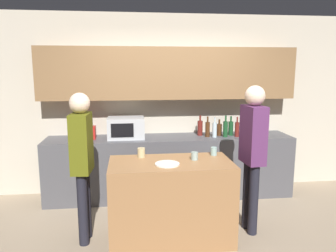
% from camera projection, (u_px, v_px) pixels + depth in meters
% --- Properties ---
extents(ground_plane, '(14.00, 14.00, 0.00)m').
position_uv_depth(ground_plane, '(186.00, 243.00, 3.60)').
color(ground_plane, gray).
extents(back_wall, '(6.40, 0.40, 2.70)m').
position_uv_depth(back_wall, '(168.00, 92.00, 4.96)').
color(back_wall, beige).
rests_on(back_wall, ground_plane).
extents(back_counter, '(3.60, 0.62, 0.90)m').
position_uv_depth(back_counter, '(170.00, 167.00, 4.88)').
color(back_counter, '#4C4C51').
rests_on(back_counter, ground_plane).
extents(kitchen_island, '(1.34, 0.69, 0.90)m').
position_uv_depth(kitchen_island, '(171.00, 201.00, 3.63)').
color(kitchen_island, '#996B42').
rests_on(kitchen_island, ground_plane).
extents(microwave, '(0.52, 0.39, 0.30)m').
position_uv_depth(microwave, '(126.00, 128.00, 4.71)').
color(microwave, '#B7BABC').
rests_on(microwave, back_counter).
extents(toaster, '(0.26, 0.16, 0.18)m').
position_uv_depth(toaster, '(86.00, 133.00, 4.66)').
color(toaster, '#B21E19').
rests_on(toaster, back_counter).
extents(potted_plant, '(0.14, 0.14, 0.39)m').
position_uv_depth(potted_plant, '(254.00, 122.00, 4.93)').
color(potted_plant, '#333D4C').
rests_on(potted_plant, back_counter).
extents(bottle_0, '(0.08, 0.08, 0.31)m').
position_uv_depth(bottle_0, '(200.00, 128.00, 4.91)').
color(bottle_0, maroon).
rests_on(bottle_0, back_counter).
extents(bottle_1, '(0.07, 0.07, 0.30)m').
position_uv_depth(bottle_1, '(208.00, 129.00, 4.81)').
color(bottle_1, '#472814').
rests_on(bottle_1, back_counter).
extents(bottle_2, '(0.07, 0.07, 0.29)m').
position_uv_depth(bottle_2, '(215.00, 130.00, 4.78)').
color(bottle_2, silver).
rests_on(bottle_2, back_counter).
extents(bottle_3, '(0.08, 0.08, 0.24)m').
position_uv_depth(bottle_3, '(219.00, 129.00, 4.90)').
color(bottle_3, '#472814').
rests_on(bottle_3, back_counter).
extents(bottle_4, '(0.07, 0.07, 0.32)m').
position_uv_depth(bottle_4, '(225.00, 129.00, 4.79)').
color(bottle_4, '#194723').
rests_on(bottle_4, back_counter).
extents(bottle_5, '(0.07, 0.07, 0.29)m').
position_uv_depth(bottle_5, '(231.00, 128.00, 4.91)').
color(bottle_5, '#194723').
rests_on(bottle_5, back_counter).
extents(bottle_6, '(0.06, 0.06, 0.30)m').
position_uv_depth(bottle_6, '(237.00, 129.00, 4.82)').
color(bottle_6, maroon).
rests_on(bottle_6, back_counter).
extents(bottle_7, '(0.06, 0.06, 0.29)m').
position_uv_depth(bottle_7, '(242.00, 128.00, 4.89)').
color(bottle_7, black).
rests_on(bottle_7, back_counter).
extents(plate_on_island, '(0.26, 0.26, 0.01)m').
position_uv_depth(plate_on_island, '(167.00, 164.00, 3.44)').
color(plate_on_island, white).
rests_on(plate_on_island, kitchen_island).
extents(cup_0, '(0.08, 0.08, 0.09)m').
position_uv_depth(cup_0, '(195.00, 156.00, 3.62)').
color(cup_0, '#96AFA8').
rests_on(cup_0, kitchen_island).
extents(cup_1, '(0.07, 0.07, 0.10)m').
position_uv_depth(cup_1, '(214.00, 151.00, 3.81)').
color(cup_1, '#8AAFAB').
rests_on(cup_1, kitchen_island).
extents(cup_2, '(0.09, 0.09, 0.11)m').
position_uv_depth(cup_2, '(141.00, 153.00, 3.72)').
color(cup_2, tan).
rests_on(cup_2, kitchen_island).
extents(person_left, '(0.22, 0.35, 1.65)m').
position_uv_depth(person_left, '(82.00, 155.00, 3.50)').
color(person_left, black).
rests_on(person_left, ground_plane).
extents(person_center, '(0.23, 0.35, 1.71)m').
position_uv_depth(person_center, '(253.00, 146.00, 3.71)').
color(person_center, black).
rests_on(person_center, ground_plane).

